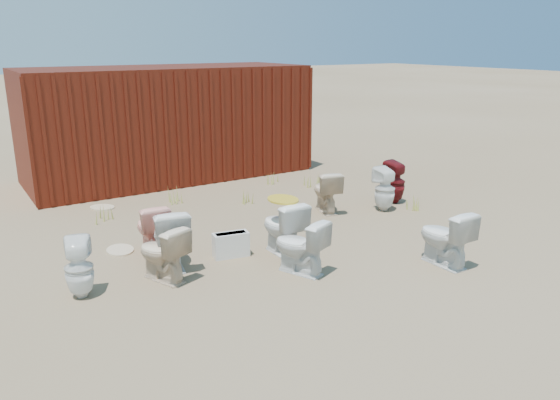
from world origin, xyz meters
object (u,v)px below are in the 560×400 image
toilet_front_pink (152,228)px  toilet_front_c (300,246)px  toilet_front_maroon (395,182)px  loose_tank (231,245)px  toilet_back_a (79,268)px  toilet_back_beige_left (162,253)px  shipping_container (168,122)px  toilet_front_e (445,237)px  toilet_back_e (385,189)px  toilet_back_yellowlid (283,227)px  toilet_back_beige_right (326,191)px  toilet_front_a (170,237)px

toilet_front_pink → toilet_front_c: toilet_front_pink is taller
toilet_front_maroon → loose_tank: bearing=3.7°
toilet_back_a → toilet_back_beige_left: bearing=-167.9°
shipping_container → toilet_front_e: size_ratio=7.68×
shipping_container → toilet_back_beige_left: size_ratio=8.26×
shipping_container → toilet_front_maroon: size_ratio=7.50×
toilet_back_e → toilet_back_yellowlid: bearing=19.2°
toilet_front_maroon → toilet_front_e: bearing=51.9°
toilet_front_e → toilet_back_e: 2.48m
toilet_back_beige_left → toilet_back_beige_right: (3.50, 1.22, 0.01)m
toilet_front_a → toilet_front_c: size_ratio=1.13×
toilet_back_e → loose_tank: (-3.32, -0.46, -0.22)m
toilet_front_pink → toilet_front_e: bearing=146.8°
toilet_front_c → toilet_back_a: (-2.59, 0.81, 0.00)m
toilet_front_maroon → toilet_front_e: toilet_front_maroon is taller
loose_tank → toilet_front_c: bearing=-52.4°
toilet_front_pink → toilet_back_e: (4.20, -0.28, 0.02)m
toilet_back_beige_right → toilet_back_beige_left: bearing=37.8°
shipping_container → toilet_front_pink: 4.81m
toilet_front_c → toilet_back_a: toilet_back_a is taller
shipping_container → toilet_back_e: 5.15m
toilet_front_e → toilet_back_a: size_ratio=1.06×
toilet_back_e → toilet_front_pink: bearing=-0.7°
toilet_back_beige_left → loose_tank: (1.09, 0.23, -0.19)m
toilet_back_beige_left → toilet_back_yellowlid: size_ratio=0.91×
toilet_front_e → toilet_back_beige_right: 2.79m
shipping_container → toilet_front_e: bearing=-80.1°
toilet_front_maroon → loose_tank: (-3.82, -0.71, -0.22)m
toilet_back_beige_left → toilet_back_yellowlid: 1.76m
toilet_front_a → toilet_back_e: size_ratio=1.05×
toilet_front_maroon → toilet_back_beige_left: 5.00m
toilet_front_maroon → toilet_back_e: bearing=20.4°
toilet_front_c → toilet_front_a: bearing=-61.4°
toilet_front_c → toilet_back_a: bearing=-39.3°
toilet_back_a → loose_tank: toilet_back_a is taller
toilet_front_c → toilet_front_e: (1.79, -0.82, 0.02)m
toilet_back_a → loose_tank: 2.10m
loose_tank → toilet_back_beige_left: bearing=-157.3°
toilet_front_pink → loose_tank: 1.16m
toilet_front_a → toilet_back_beige_right: bearing=-153.2°
toilet_front_a → toilet_back_a: 1.28m
loose_tank → toilet_front_e: bearing=-27.6°
toilet_back_a → toilet_front_c: bearing=178.5°
toilet_back_beige_left → toilet_back_yellowlid: toilet_back_yellowlid is taller
shipping_container → toilet_front_maroon: (2.72, -4.32, -0.80)m
shipping_container → toilet_back_e: shipping_container is taller
toilet_front_e → loose_tank: 2.93m
toilet_front_maroon → loose_tank: toilet_front_maroon is taller
toilet_front_pink → toilet_back_beige_right: same height
toilet_back_beige_right → toilet_back_e: bearing=168.4°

